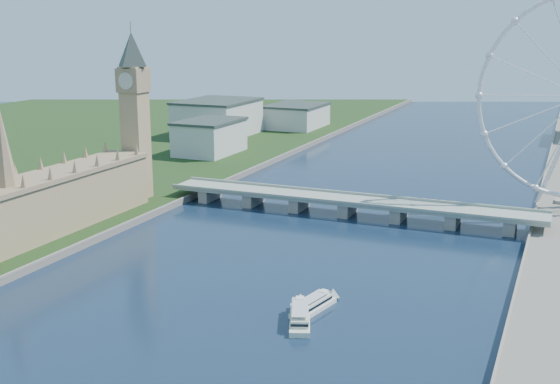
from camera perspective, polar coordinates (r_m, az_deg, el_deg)
The scene contains 6 objects.
parliament_range at distance 357.39m, azimuth -21.21°, elevation -1.84°, with size 24.00×200.00×70.00m.
big_ben at distance 431.66m, azimuth -11.79°, elevation 7.78°, with size 20.02×20.02×110.00m.
westminster_bridge at distance 406.06m, azimuth 5.53°, elevation -0.94°, with size 220.00×22.00×9.50m.
city_skyline at distance 647.04m, azimuth 15.84°, elevation 4.93°, with size 505.00×280.00×32.00m.
tour_boat_near at distance 273.92m, azimuth 2.72°, elevation -9.58°, with size 6.92×27.20×5.99m, color silver, non-canonical shape.
tour_boat_far at distance 263.37m, azimuth 1.62°, elevation -10.55°, with size 7.72×30.19×6.67m, color silver, non-canonical shape.
Camera 1 is at (115.54, -76.09, 107.12)m, focal length 45.00 mm.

